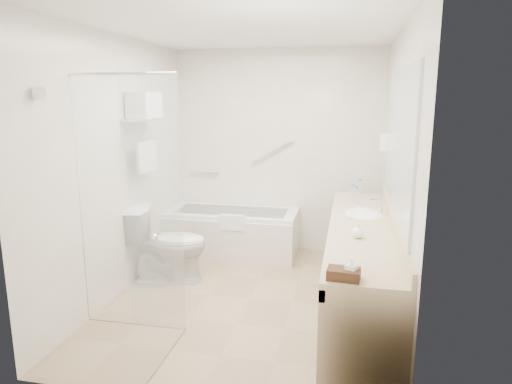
% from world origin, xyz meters
% --- Properties ---
extents(floor, '(3.20, 3.20, 0.00)m').
position_xyz_m(floor, '(0.00, 0.00, 0.00)').
color(floor, '#99835E').
rests_on(floor, ground).
extents(ceiling, '(2.60, 3.20, 0.10)m').
position_xyz_m(ceiling, '(0.00, 0.00, 2.50)').
color(ceiling, silver).
rests_on(ceiling, wall_back).
extents(wall_back, '(2.60, 0.10, 2.50)m').
position_xyz_m(wall_back, '(0.00, 1.60, 1.25)').
color(wall_back, silver).
rests_on(wall_back, ground).
extents(wall_front, '(2.60, 0.10, 2.50)m').
position_xyz_m(wall_front, '(0.00, -1.60, 1.25)').
color(wall_front, silver).
rests_on(wall_front, ground).
extents(wall_left, '(0.10, 3.20, 2.50)m').
position_xyz_m(wall_left, '(-1.30, 0.00, 1.25)').
color(wall_left, silver).
rests_on(wall_left, ground).
extents(wall_right, '(0.10, 3.20, 2.50)m').
position_xyz_m(wall_right, '(1.30, 0.00, 1.25)').
color(wall_right, silver).
rests_on(wall_right, ground).
extents(bathtub, '(1.60, 0.73, 0.59)m').
position_xyz_m(bathtub, '(-0.50, 1.24, 0.28)').
color(bathtub, white).
rests_on(bathtub, floor).
extents(grab_bar_short, '(0.40, 0.03, 0.03)m').
position_xyz_m(grab_bar_short, '(-0.95, 1.56, 0.95)').
color(grab_bar_short, silver).
rests_on(grab_bar_short, wall_back).
extents(grab_bar_long, '(0.53, 0.03, 0.33)m').
position_xyz_m(grab_bar_long, '(-0.05, 1.56, 1.25)').
color(grab_bar_long, silver).
rests_on(grab_bar_long, wall_back).
extents(shower_enclosure, '(0.96, 0.91, 2.11)m').
position_xyz_m(shower_enclosure, '(-0.63, -0.93, 1.07)').
color(shower_enclosure, silver).
rests_on(shower_enclosure, floor).
extents(towel_shelf, '(0.24, 0.55, 0.81)m').
position_xyz_m(towel_shelf, '(-1.17, 0.35, 1.75)').
color(towel_shelf, silver).
rests_on(towel_shelf, wall_left).
extents(vanity_counter, '(0.55, 2.70, 0.95)m').
position_xyz_m(vanity_counter, '(1.02, -0.15, 0.64)').
color(vanity_counter, '#CCB088').
rests_on(vanity_counter, floor).
extents(sink, '(0.40, 0.52, 0.14)m').
position_xyz_m(sink, '(1.05, 0.25, 0.82)').
color(sink, white).
rests_on(sink, vanity_counter).
extents(faucet, '(0.03, 0.03, 0.14)m').
position_xyz_m(faucet, '(1.20, 0.25, 0.93)').
color(faucet, silver).
rests_on(faucet, vanity_counter).
extents(mirror, '(0.02, 2.00, 1.20)m').
position_xyz_m(mirror, '(1.29, -0.15, 1.55)').
color(mirror, '#A9AFB6').
rests_on(mirror, wall_right).
extents(hairdryer_unit, '(0.08, 0.10, 0.18)m').
position_xyz_m(hairdryer_unit, '(1.25, 1.05, 1.45)').
color(hairdryer_unit, white).
rests_on(hairdryer_unit, wall_right).
extents(toilet, '(0.88, 0.59, 0.80)m').
position_xyz_m(toilet, '(-0.95, 0.29, 0.40)').
color(toilet, white).
rests_on(toilet, floor).
extents(amenity_basket, '(0.21, 0.15, 0.07)m').
position_xyz_m(amenity_basket, '(0.89, -1.40, 0.88)').
color(amenity_basket, '#402817').
rests_on(amenity_basket, vanity_counter).
extents(soap_bottle_a, '(0.11, 0.15, 0.07)m').
position_xyz_m(soap_bottle_a, '(0.93, -1.40, 0.88)').
color(soap_bottle_a, white).
rests_on(soap_bottle_a, vanity_counter).
extents(soap_bottle_b, '(0.11, 0.13, 0.09)m').
position_xyz_m(soap_bottle_b, '(0.98, -0.55, 0.90)').
color(soap_bottle_b, white).
rests_on(soap_bottle_b, vanity_counter).
extents(water_bottle_left, '(0.06, 0.06, 0.19)m').
position_xyz_m(water_bottle_left, '(0.98, 0.63, 0.94)').
color(water_bottle_left, silver).
rests_on(water_bottle_left, vanity_counter).
extents(water_bottle_mid, '(0.06, 0.06, 0.18)m').
position_xyz_m(water_bottle_mid, '(0.94, 0.75, 0.93)').
color(water_bottle_mid, silver).
rests_on(water_bottle_mid, vanity_counter).
extents(water_bottle_right, '(0.06, 0.06, 0.18)m').
position_xyz_m(water_bottle_right, '(1.02, 1.10, 0.93)').
color(water_bottle_right, silver).
rests_on(water_bottle_right, vanity_counter).
extents(drinking_glass_near, '(0.10, 0.10, 0.10)m').
position_xyz_m(drinking_glass_near, '(0.82, 0.57, 0.90)').
color(drinking_glass_near, silver).
rests_on(drinking_glass_near, vanity_counter).
extents(drinking_glass_far, '(0.07, 0.07, 0.08)m').
position_xyz_m(drinking_glass_far, '(0.94, 0.00, 0.89)').
color(drinking_glass_far, silver).
rests_on(drinking_glass_far, vanity_counter).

